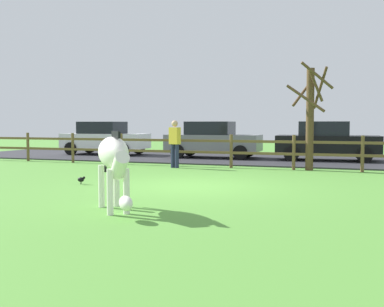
% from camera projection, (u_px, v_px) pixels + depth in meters
% --- Properties ---
extents(ground_plane, '(60.00, 60.00, 0.00)m').
position_uv_depth(ground_plane, '(190.00, 186.00, 11.54)').
color(ground_plane, '#549338').
extents(parking_asphalt, '(28.00, 7.40, 0.05)m').
position_uv_depth(parking_asphalt, '(264.00, 158.00, 20.27)').
color(parking_asphalt, '#2D2D33').
rests_on(parking_asphalt, ground_plane).
extents(paddock_fence, '(21.51, 0.11, 1.15)m').
position_uv_depth(paddock_fence, '(231.00, 149.00, 16.29)').
color(paddock_fence, brown).
rests_on(paddock_fence, ground_plane).
extents(bare_tree, '(1.46, 1.35, 3.47)m').
position_uv_depth(bare_tree, '(310.00, 114.00, 15.31)').
color(bare_tree, '#513A23').
rests_on(bare_tree, ground_plane).
extents(zebra, '(1.43, 1.57, 1.41)m').
position_uv_depth(zebra, '(114.00, 159.00, 8.22)').
color(zebra, white).
rests_on(zebra, ground_plane).
extents(crow_on_grass, '(0.21, 0.10, 0.20)m').
position_uv_depth(crow_on_grass, '(81.00, 179.00, 11.90)').
color(crow_on_grass, black).
rests_on(crow_on_grass, ground_plane).
extents(parked_car_grey, '(4.06, 2.01, 1.56)m').
position_uv_depth(parked_car_grey, '(213.00, 139.00, 20.29)').
color(parked_car_grey, slate).
rests_on(parked_car_grey, parking_asphalt).
extents(parked_car_white, '(4.06, 2.00, 1.56)m').
position_uv_depth(parked_car_white, '(105.00, 138.00, 22.38)').
color(parked_car_white, white).
rests_on(parked_car_white, parking_asphalt).
extents(parked_car_black, '(4.11, 2.11, 1.56)m').
position_uv_depth(parked_car_black, '(326.00, 141.00, 18.85)').
color(parked_car_black, black).
rests_on(parked_car_black, parking_asphalt).
extents(visitor_near_fence, '(0.41, 0.31, 1.64)m').
position_uv_depth(visitor_near_fence, '(175.00, 142.00, 16.23)').
color(visitor_near_fence, '#232847').
rests_on(visitor_near_fence, ground_plane).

